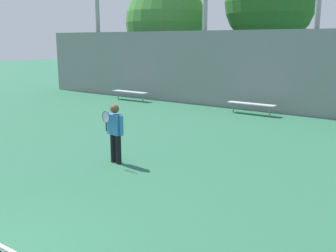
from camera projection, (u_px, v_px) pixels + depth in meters
tennis_player at (115, 130)px, 10.11m from camera, size 0.61×0.44×1.55m
bench_courtside_near at (251, 104)px, 16.93m from camera, size 2.12×0.40×0.48m
bench_courtside_far at (130, 92)px, 20.86m from camera, size 2.16×0.40×0.48m
back_fence at (298, 73)px, 16.47m from camera, size 30.82×0.06×3.59m
tree_green_tall at (166, 23)px, 24.59m from camera, size 5.05×5.05×6.75m
tree_green_broad at (270, 2)px, 21.41m from camera, size 4.89×4.89×7.62m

